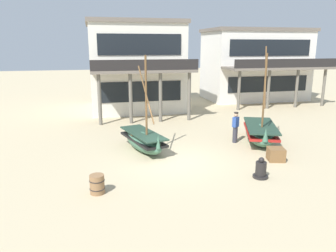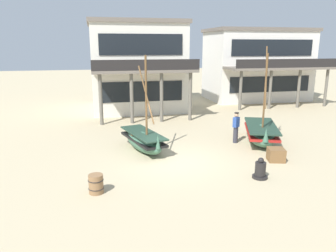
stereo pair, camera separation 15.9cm
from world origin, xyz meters
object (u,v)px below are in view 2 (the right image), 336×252
Objects in this scene: fisherman_by_hull at (236,128)px; cargo_crate at (276,155)px; fishing_boat_centre_large at (261,133)px; fishing_boat_near_left at (143,140)px; harbor_building_main at (136,66)px; wooden_barrel at (96,184)px; capstan_winch at (260,170)px; harbor_building_annex at (257,64)px.

fisherman_by_hull is 3.22m from cargo_crate.
fishing_boat_near_left is at bearing -179.71° from fishing_boat_centre_large.
harbor_building_main is at bearing 114.81° from fishing_boat_centre_large.
harbor_building_main is at bearing 84.24° from fishing_boat_near_left.
cargo_crate is (5.70, -2.84, -0.24)m from fishing_boat_near_left.
fishing_boat_centre_large reaches higher than fishing_boat_near_left.
wooden_barrel is at bearing -168.51° from cargo_crate.
fishing_boat_near_left is 6.05m from capstan_winch.
fishing_boat_centre_large is at bearing -65.19° from harbor_building_main.
fisherman_by_hull is at bearing 3.05° from fishing_boat_near_left.
capstan_winch is 16.58m from harbor_building_main.
cargo_crate is at bearing -114.21° from harbor_building_annex.
harbor_building_main is at bearing 100.13° from capstan_winch.
fishing_boat_centre_large is at bearing -116.02° from harbor_building_annex.
fishing_boat_near_left reaches higher than capstan_winch.
fishing_boat_near_left is at bearing 62.05° from wooden_barrel.
cargo_crate is 18.60m from harbor_building_annex.
capstan_winch is at bearing -118.20° from fishing_boat_centre_large.
fisherman_by_hull reaches higher than wooden_barrel.
capstan_winch is at bearing -135.06° from cargo_crate.
fishing_boat_near_left is 5.50× the size of capstan_winch.
capstan_winch is 0.09× the size of harbor_building_annex.
wooden_barrel is 8.25m from cargo_crate.
fishing_boat_near_left is at bearing -176.95° from fisherman_by_hull.
harbor_building_annex reaches higher than fisherman_by_hull.
harbor_building_annex is (15.61, 18.37, 3.01)m from wooden_barrel.
capstan_winch is 20.80m from harbor_building_annex.
cargo_crate is (0.61, -3.12, -0.54)m from fisherman_by_hull.
harbor_building_main is 12.30m from harbor_building_annex.
fishing_boat_centre_large is 7.32× the size of wooden_barrel.
harbor_building_annex reaches higher than capstan_winch.
harbor_building_main reaches higher than capstan_winch.
fisherman_by_hull is 2.35× the size of cargo_crate.
fishing_boat_centre_large reaches higher than capstan_winch.
harbor_building_annex is (12.06, 2.39, -0.17)m from harbor_building_main.
harbor_building_main is at bearing 107.56° from cargo_crate.
harbor_building_main is (1.16, 11.50, 2.99)m from fishing_boat_near_left.
cargo_crate is (1.68, 1.68, -0.04)m from capstan_winch.
fisherman_by_hull is at bearing 170.15° from fishing_boat_centre_large.
cargo_crate is 0.07× the size of harbor_building_annex.
harbor_building_annex is at bearing 46.40° from fishing_boat_near_left.
cargo_crate is at bearing -78.91° from fisherman_by_hull.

